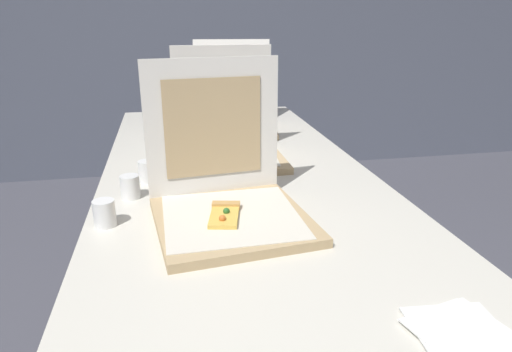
{
  "coord_description": "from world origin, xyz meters",
  "views": [
    {
      "loc": [
        -0.2,
        -0.72,
        1.21
      ],
      "look_at": [
        0.02,
        0.43,
        0.79
      ],
      "focal_mm": 31.98,
      "sensor_mm": 36.0,
      "label": 1
    }
  ],
  "objects_px": {
    "pizza_box_front": "(228,198)",
    "napkin_pile": "(463,332)",
    "table": "(240,192)",
    "cup_white_near_left": "(104,213)",
    "pizza_box_back": "(233,116)",
    "cup_white_far": "(167,139)",
    "pizza_box_middle": "(228,143)",
    "cup_white_near_center": "(130,187)",
    "cup_white_mid": "(147,171)"
  },
  "relations": [
    {
      "from": "cup_white_mid",
      "to": "cup_white_near_center",
      "type": "bearing_deg",
      "value": -108.47
    },
    {
      "from": "cup_white_near_left",
      "to": "cup_white_far",
      "type": "bearing_deg",
      "value": 76.75
    },
    {
      "from": "cup_white_mid",
      "to": "napkin_pile",
      "type": "bearing_deg",
      "value": -57.84
    },
    {
      "from": "cup_white_near_left",
      "to": "pizza_box_front",
      "type": "bearing_deg",
      "value": -2.97
    },
    {
      "from": "pizza_box_back",
      "to": "cup_white_mid",
      "type": "distance_m",
      "value": 0.72
    },
    {
      "from": "napkin_pile",
      "to": "pizza_box_back",
      "type": "bearing_deg",
      "value": 96.16
    },
    {
      "from": "cup_white_near_left",
      "to": "napkin_pile",
      "type": "xyz_separation_m",
      "value": [
        0.6,
        -0.52,
        -0.03
      ]
    },
    {
      "from": "pizza_box_front",
      "to": "pizza_box_back",
      "type": "xyz_separation_m",
      "value": [
        0.15,
        0.94,
        -0.0
      ]
    },
    {
      "from": "pizza_box_front",
      "to": "cup_white_near_center",
      "type": "bearing_deg",
      "value": 136.43
    },
    {
      "from": "pizza_box_middle",
      "to": "pizza_box_front",
      "type": "bearing_deg",
      "value": -98.25
    },
    {
      "from": "table",
      "to": "cup_white_near_center",
      "type": "height_order",
      "value": "cup_white_near_center"
    },
    {
      "from": "cup_white_mid",
      "to": "pizza_box_back",
      "type": "bearing_deg",
      "value": 60.66
    },
    {
      "from": "pizza_box_front",
      "to": "cup_white_mid",
      "type": "distance_m",
      "value": 0.37
    },
    {
      "from": "cup_white_far",
      "to": "cup_white_mid",
      "type": "relative_size",
      "value": 1.0
    },
    {
      "from": "cup_white_near_left",
      "to": "cup_white_far",
      "type": "relative_size",
      "value": 1.0
    },
    {
      "from": "pizza_box_middle",
      "to": "napkin_pile",
      "type": "distance_m",
      "value": 1.03
    },
    {
      "from": "table",
      "to": "pizza_box_back",
      "type": "xyz_separation_m",
      "value": [
        0.08,
        0.65,
        0.1
      ]
    },
    {
      "from": "cup_white_far",
      "to": "pizza_box_front",
      "type": "bearing_deg",
      "value": -78.23
    },
    {
      "from": "table",
      "to": "cup_white_near_left",
      "type": "xyz_separation_m",
      "value": [
        -0.37,
        -0.27,
        0.08
      ]
    },
    {
      "from": "pizza_box_back",
      "to": "pizza_box_front",
      "type": "bearing_deg",
      "value": -91.9
    },
    {
      "from": "napkin_pile",
      "to": "cup_white_near_left",
      "type": "bearing_deg",
      "value": 139.2
    },
    {
      "from": "pizza_box_back",
      "to": "napkin_pile",
      "type": "height_order",
      "value": "pizza_box_back"
    },
    {
      "from": "napkin_pile",
      "to": "pizza_box_middle",
      "type": "bearing_deg",
      "value": 103.46
    },
    {
      "from": "napkin_pile",
      "to": "cup_white_far",
      "type": "bearing_deg",
      "value": 110.83
    },
    {
      "from": "table",
      "to": "cup_white_near_left",
      "type": "height_order",
      "value": "cup_white_near_left"
    },
    {
      "from": "pizza_box_front",
      "to": "napkin_pile",
      "type": "xyz_separation_m",
      "value": [
        0.31,
        -0.5,
        -0.05
      ]
    },
    {
      "from": "table",
      "to": "cup_white_far",
      "type": "height_order",
      "value": "cup_white_far"
    },
    {
      "from": "pizza_box_front",
      "to": "cup_white_near_left",
      "type": "relative_size",
      "value": 6.25
    },
    {
      "from": "pizza_box_front",
      "to": "napkin_pile",
      "type": "bearing_deg",
      "value": -65.4
    },
    {
      "from": "pizza_box_front",
      "to": "cup_white_near_left",
      "type": "bearing_deg",
      "value": 170.26
    },
    {
      "from": "pizza_box_middle",
      "to": "cup_white_mid",
      "type": "bearing_deg",
      "value": -145.75
    },
    {
      "from": "pizza_box_middle",
      "to": "napkin_pile",
      "type": "xyz_separation_m",
      "value": [
        0.24,
        -1.0,
        -0.05
      ]
    },
    {
      "from": "napkin_pile",
      "to": "cup_white_near_center",
      "type": "bearing_deg",
      "value": 128.8
    },
    {
      "from": "napkin_pile",
      "to": "pizza_box_front",
      "type": "bearing_deg",
      "value": 121.38
    },
    {
      "from": "cup_white_far",
      "to": "cup_white_near_center",
      "type": "relative_size",
      "value": 1.0
    },
    {
      "from": "table",
      "to": "pizza_box_front",
      "type": "distance_m",
      "value": 0.32
    },
    {
      "from": "table",
      "to": "cup_white_near_center",
      "type": "distance_m",
      "value": 0.35
    },
    {
      "from": "pizza_box_middle",
      "to": "cup_white_near_center",
      "type": "relative_size",
      "value": 5.84
    },
    {
      "from": "cup_white_near_center",
      "to": "napkin_pile",
      "type": "distance_m",
      "value": 0.88
    },
    {
      "from": "pizza_box_back",
      "to": "cup_white_near_left",
      "type": "xyz_separation_m",
      "value": [
        -0.44,
        -0.92,
        -0.02
      ]
    },
    {
      "from": "napkin_pile",
      "to": "table",
      "type": "bearing_deg",
      "value": 106.25
    },
    {
      "from": "cup_white_near_left",
      "to": "cup_white_far",
      "type": "distance_m",
      "value": 0.67
    },
    {
      "from": "cup_white_near_left",
      "to": "cup_white_far",
      "type": "xyz_separation_m",
      "value": [
        0.15,
        0.65,
        0.0
      ]
    },
    {
      "from": "cup_white_near_center",
      "to": "table",
      "type": "bearing_deg",
      "value": 18.29
    },
    {
      "from": "cup_white_far",
      "to": "napkin_pile",
      "type": "bearing_deg",
      "value": -69.17
    },
    {
      "from": "table",
      "to": "cup_white_mid",
      "type": "xyz_separation_m",
      "value": [
        -0.28,
        0.02,
        0.08
      ]
    },
    {
      "from": "pizza_box_front",
      "to": "pizza_box_middle",
      "type": "height_order",
      "value": "same"
    },
    {
      "from": "cup_white_near_left",
      "to": "cup_white_near_center",
      "type": "relative_size",
      "value": 1.0
    },
    {
      "from": "cup_white_mid",
      "to": "pizza_box_middle",
      "type": "bearing_deg",
      "value": 34.75
    },
    {
      "from": "cup_white_near_left",
      "to": "cup_white_near_center",
      "type": "distance_m",
      "value": 0.17
    }
  ]
}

